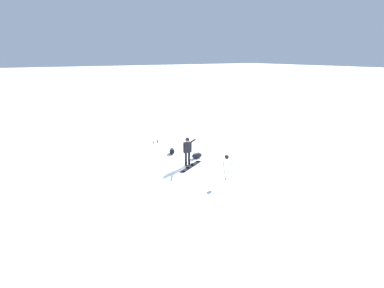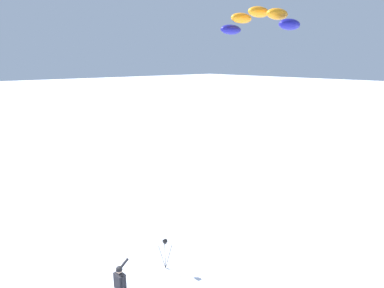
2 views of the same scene
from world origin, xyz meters
name	(u,v)px [view 1 (image 1 of 2)]	position (x,y,z in m)	size (l,w,h in m)	color
ground_plane	(178,167)	(0.00, 0.00, 0.00)	(300.00, 300.00, 0.00)	white
snowboarder	(187,149)	(0.57, -0.08, 1.01)	(0.50, 0.63, 1.69)	black
snowboard	(191,166)	(0.63, -0.33, 0.02)	(1.73, 0.97, 0.10)	black
gear_bag_large	(172,151)	(0.59, 1.92, 0.17)	(0.51, 0.65, 0.33)	black
camera_tripod	(226,163)	(1.34, -2.54, 0.94)	(0.60, 0.52, 1.32)	#262628
gear_bag_small	(197,156)	(1.56, 0.52, 0.17)	(0.68, 0.36, 0.32)	black
ski_poles	(156,148)	(-0.73, 1.35, 0.83)	(0.34, 0.28, 1.26)	gray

